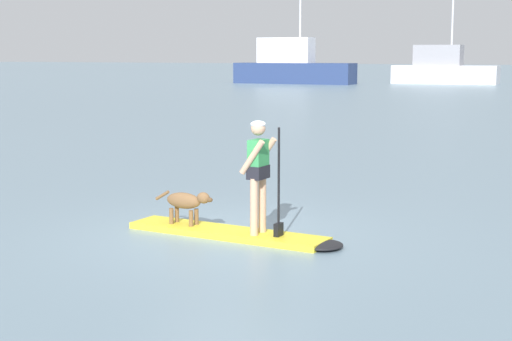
{
  "coord_description": "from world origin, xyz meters",
  "views": [
    {
      "loc": [
        5.84,
        -10.38,
        2.82
      ],
      "look_at": [
        0.0,
        1.0,
        0.9
      ],
      "focal_mm": 54.72,
      "sensor_mm": 36.0,
      "label": 1
    }
  ],
  "objects_px": {
    "person_paddler": "(259,169)",
    "moored_boat_far_port": "(292,66)",
    "dog": "(186,202)",
    "moored_boat_center": "(443,69)",
    "paddleboard": "(239,234)"
  },
  "relations": [
    {
      "from": "moored_boat_far_port",
      "to": "moored_boat_center",
      "type": "relative_size",
      "value": 1.16
    },
    {
      "from": "paddleboard",
      "to": "person_paddler",
      "type": "height_order",
      "value": "person_paddler"
    },
    {
      "from": "dog",
      "to": "moored_boat_far_port",
      "type": "bearing_deg",
      "value": 113.03
    },
    {
      "from": "moored_boat_far_port",
      "to": "dog",
      "type": "bearing_deg",
      "value": -66.97
    },
    {
      "from": "person_paddler",
      "to": "moored_boat_far_port",
      "type": "relative_size",
      "value": 0.15
    },
    {
      "from": "moored_boat_far_port",
      "to": "person_paddler",
      "type": "bearing_deg",
      "value": -65.88
    },
    {
      "from": "paddleboard",
      "to": "moored_boat_center",
      "type": "distance_m",
      "value": 65.51
    },
    {
      "from": "moored_boat_far_port",
      "to": "moored_boat_center",
      "type": "bearing_deg",
      "value": 26.28
    },
    {
      "from": "person_paddler",
      "to": "moored_boat_far_port",
      "type": "height_order",
      "value": "moored_boat_far_port"
    },
    {
      "from": "dog",
      "to": "moored_boat_center",
      "type": "height_order",
      "value": "moored_boat_center"
    },
    {
      "from": "paddleboard",
      "to": "moored_boat_far_port",
      "type": "relative_size",
      "value": 0.31
    },
    {
      "from": "person_paddler",
      "to": "moored_boat_center",
      "type": "relative_size",
      "value": 0.17
    },
    {
      "from": "paddleboard",
      "to": "person_paddler",
      "type": "relative_size",
      "value": 2.09
    },
    {
      "from": "moored_boat_center",
      "to": "paddleboard",
      "type": "bearing_deg",
      "value": -78.89
    },
    {
      "from": "dog",
      "to": "moored_boat_center",
      "type": "xyz_separation_m",
      "value": [
        -11.63,
        64.24,
        0.91
      ]
    }
  ]
}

